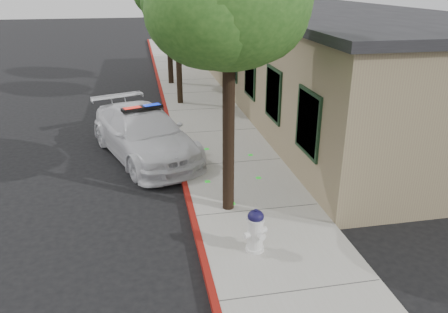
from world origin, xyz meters
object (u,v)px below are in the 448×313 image
clapboard_building (318,59)px  street_tree_near (230,6)px  police_car (144,133)px  street_tree_mid (176,2)px  fire_hydrant (255,230)px

clapboard_building → street_tree_near: size_ratio=3.34×
police_car → street_tree_mid: bearing=53.9°
clapboard_building → fire_hydrant: size_ratio=22.27×
clapboard_building → street_tree_near: bearing=-123.2°
clapboard_building → street_tree_mid: (-5.91, 1.26, 2.33)m
clapboard_building → police_car: size_ratio=3.60×
clapboard_building → street_tree_mid: bearing=168.0°
fire_hydrant → street_tree_mid: bearing=72.0°
police_car → street_tree_mid: 7.14m
clapboard_building → street_tree_mid: size_ratio=3.66×
street_tree_mid → fire_hydrant: bearing=-88.3°
police_car → fire_hydrant: size_ratio=6.18×
fire_hydrant → police_car: bearing=89.3°
fire_hydrant → street_tree_mid: (-0.36, 11.88, 3.83)m
clapboard_building → fire_hydrant: bearing=-117.6°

